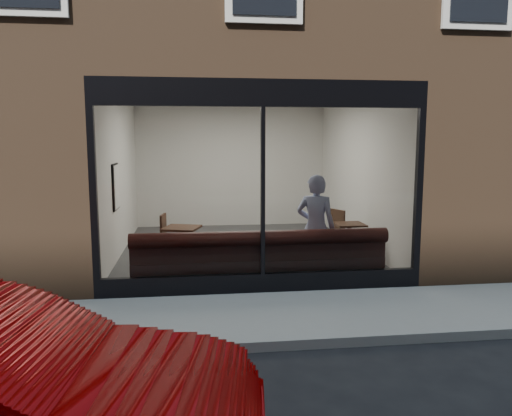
{
  "coord_description": "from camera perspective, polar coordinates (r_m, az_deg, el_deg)",
  "views": [
    {
      "loc": [
        -1.05,
        -5.28,
        2.34
      ],
      "look_at": [
        -0.06,
        2.4,
        1.26
      ],
      "focal_mm": 35.0,
      "sensor_mm": 36.0,
      "label": 1
    }
  ],
  "objects": [
    {
      "name": "cafe_floor",
      "position": [
        10.59,
        -1.49,
        -4.72
      ],
      "size": [
        6.0,
        6.0,
        0.0
      ],
      "primitive_type": "plane",
      "color": "#2D2D30",
      "rests_on": "ground"
    },
    {
      "name": "wall_poster",
      "position": [
        9.7,
        -15.64,
        2.36
      ],
      "size": [
        0.02,
        0.61,
        0.81
      ],
      "primitive_type": "cube",
      "color": "white",
      "rests_on": "cafe_wall_left"
    },
    {
      "name": "host_building_backfill",
      "position": [
        16.33,
        -3.67,
        5.33
      ],
      "size": [
        5.0,
        6.0,
        3.2
      ],
      "primitive_type": "cube",
      "color": "brown",
      "rests_on": "ground"
    },
    {
      "name": "banquette",
      "position": [
        8.08,
        0.36,
        -7.24
      ],
      "size": [
        4.0,
        0.55,
        0.45
      ],
      "primitive_type": "cube",
      "color": "#341613",
      "rests_on": "cafe_floor"
    },
    {
      "name": "storefront_header",
      "position": [
        7.43,
        0.8,
        13.02
      ],
      "size": [
        5.0,
        0.1,
        0.4
      ],
      "primitive_type": "cube",
      "color": "black",
      "rests_on": "host_building_upper"
    },
    {
      "name": "cafe_ceiling",
      "position": [
        10.37,
        -1.56,
        12.64
      ],
      "size": [
        6.0,
        6.0,
        0.0
      ],
      "primitive_type": "plane",
      "rotation": [
        3.14,
        0.0,
        0.0
      ],
      "color": "white",
      "rests_on": "host_building_upper"
    },
    {
      "name": "cafe_wall_right",
      "position": [
        10.9,
        11.65,
        3.88
      ],
      "size": [
        0.0,
        6.0,
        6.0
      ],
      "primitive_type": "plane",
      "rotation": [
        1.57,
        0.0,
        -1.57
      ],
      "color": "silver",
      "rests_on": "ground"
    },
    {
      "name": "storefront_kick",
      "position": [
        7.72,
        0.76,
        -8.55
      ],
      "size": [
        5.0,
        0.1,
        0.3
      ],
      "primitive_type": "cube",
      "color": "black",
      "rests_on": "ground"
    },
    {
      "name": "cafe_chair_right",
      "position": [
        9.99,
        8.43,
        -4.29
      ],
      "size": [
        0.53,
        0.53,
        0.04
      ],
      "primitive_type": "cube",
      "rotation": [
        0.0,
        0.0,
        3.58
      ],
      "color": "black",
      "rests_on": "cafe_floor"
    },
    {
      "name": "cafe_chair_left",
      "position": [
        9.58,
        -11.59,
        -4.89
      ],
      "size": [
        0.43,
        0.43,
        0.04
      ],
      "primitive_type": "cube",
      "rotation": [
        0.0,
        0.0,
        2.96
      ],
      "color": "black",
      "rests_on": "cafe_floor"
    },
    {
      "name": "kerb_near",
      "position": [
        5.8,
        3.78,
        -15.24
      ],
      "size": [
        40.0,
        0.1,
        0.12
      ],
      "primitive_type": "cube",
      "color": "gray",
      "rests_on": "ground"
    },
    {
      "name": "cafe_wall_left",
      "position": [
        10.41,
        -15.32,
        3.58
      ],
      "size": [
        0.0,
        6.0,
        6.0
      ],
      "primitive_type": "plane",
      "rotation": [
        1.57,
        0.0,
        1.57
      ],
      "color": "silver",
      "rests_on": "ground"
    },
    {
      "name": "storefront_glass",
      "position": [
        7.42,
        0.81,
        1.81
      ],
      "size": [
        4.8,
        0.0,
        4.8
      ],
      "primitive_type": "plane",
      "rotation": [
        1.57,
        0.0,
        0.0
      ],
      "color": "white",
      "rests_on": "storefront_kick"
    },
    {
      "name": "ground",
      "position": [
        5.87,
        3.68,
        -15.59
      ],
      "size": [
        120.0,
        120.0,
        0.0
      ],
      "primitive_type": "plane",
      "color": "black",
      "rests_on": "ground"
    },
    {
      "name": "host_building_pier_right",
      "position": [
        14.14,
        12.55,
        4.75
      ],
      "size": [
        2.5,
        12.0,
        3.2
      ],
      "primitive_type": "cube",
      "color": "brown",
      "rests_on": "ground"
    },
    {
      "name": "person",
      "position": [
        8.32,
        6.84,
        -2.22
      ],
      "size": [
        0.76,
        0.64,
        1.76
      ],
      "primitive_type": "imported",
      "rotation": [
        0.0,
        0.0,
        2.73
      ],
      "color": "#A0ACDC",
      "rests_on": "cafe_floor"
    },
    {
      "name": "host_building_pier_left",
      "position": [
        13.57,
        -18.87,
        4.39
      ],
      "size": [
        2.5,
        12.0,
        3.2
      ],
      "primitive_type": "cube",
      "color": "brown",
      "rests_on": "ground"
    },
    {
      "name": "cafe_table_right",
      "position": [
        9.55,
        10.63,
        -1.85
      ],
      "size": [
        0.55,
        0.55,
        0.03
      ],
      "primitive_type": "cube",
      "rotation": [
        0.0,
        0.0,
        0.01
      ],
      "color": "black",
      "rests_on": "cafe_floor"
    },
    {
      "name": "storefront_mullion",
      "position": [
        7.45,
        0.78,
        1.84
      ],
      "size": [
        0.06,
        0.1,
        2.5
      ],
      "primitive_type": "cube",
      "color": "black",
      "rests_on": "storefront_kick"
    },
    {
      "name": "cafe_wall_back",
      "position": [
        13.33,
        -2.83,
        4.75
      ],
      "size": [
        5.0,
        0.0,
        5.0
      ],
      "primitive_type": "plane",
      "rotation": [
        1.57,
        0.0,
        0.0
      ],
      "color": "silver",
      "rests_on": "ground"
    },
    {
      "name": "cafe_table_left",
      "position": [
        9.11,
        -8.5,
        -2.27
      ],
      "size": [
        0.76,
        0.76,
        0.04
      ],
      "primitive_type": "cube",
      "rotation": [
        0.0,
        0.0,
        -0.3
      ],
      "color": "black",
      "rests_on": "cafe_floor"
    },
    {
      "name": "sidewalk_near",
      "position": [
        6.78,
        2.04,
        -12.21
      ],
      "size": [
        40.0,
        2.0,
        0.01
      ],
      "primitive_type": "cube",
      "color": "gray",
      "rests_on": "ground"
    }
  ]
}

